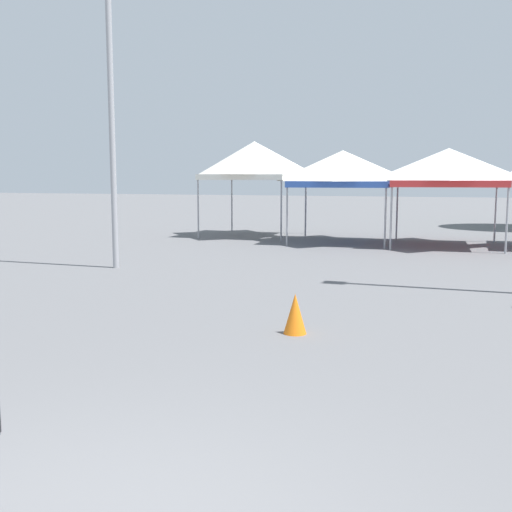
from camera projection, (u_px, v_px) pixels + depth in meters
name	position (u px, v px, depth m)	size (l,w,h in m)	color
canopy_tent_right_of_center	(254.00, 161.00, 22.25)	(3.35, 3.35, 3.49)	#9E9EA3
canopy_tent_behind_center	(343.00, 169.00, 20.00)	(3.40, 3.40, 3.06)	#9E9EA3
canopy_tent_behind_right	(448.00, 168.00, 18.93)	(3.56, 3.56, 3.07)	#9E9EA3
light_pole_opposite_side	(109.00, 25.00, 13.81)	(0.36, 0.36, 10.10)	#9E9EA3
traffic_cone_lot_center	(295.00, 314.00, 8.33)	(0.32, 0.32, 0.56)	orange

